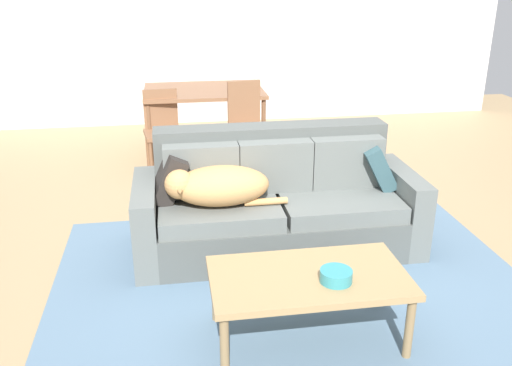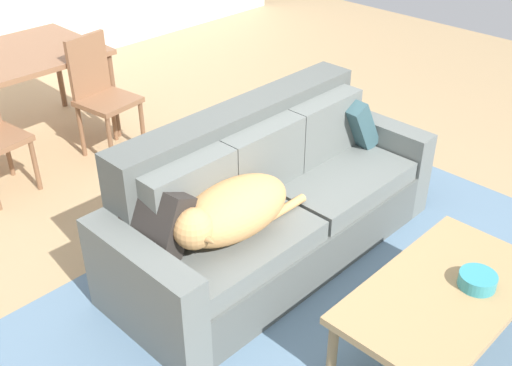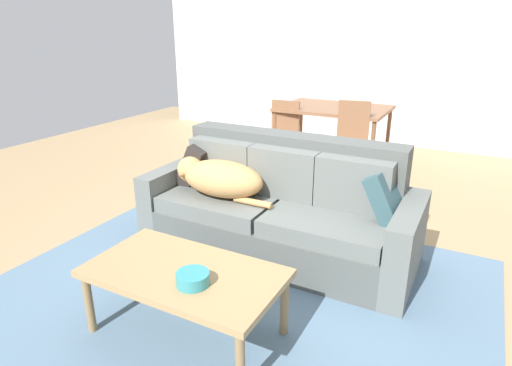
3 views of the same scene
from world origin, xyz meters
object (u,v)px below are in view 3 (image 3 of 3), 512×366
Objects in this scene: throw_pillow_by_right_arm at (387,195)px; dining_chair_near_left at (283,133)px; coffee_table at (185,277)px; dining_chair_near_right at (351,139)px; couch at (280,210)px; bowl_on_coffee_table at (193,279)px; throw_pillow_by_left_arm at (198,163)px; dog_on_left_cushion at (219,178)px; dining_table at (334,112)px.

throw_pillow_by_right_arm is 2.52m from dining_chair_near_left.
coffee_table is 3.05m from dining_chair_near_right.
throw_pillow_by_right_arm is at bearing -55.60° from dining_chair_near_left.
dining_chair_near_left is at bearing 166.83° from dining_chair_near_right.
dining_chair_near_left is at bearing 104.59° from coffee_table.
couch is 11.86× the size of bowl_on_coffee_table.
throw_pillow_by_left_arm is at bearing 121.67° from coffee_table.
throw_pillow_by_right_arm is (1.63, 0.00, -0.00)m from throw_pillow_by_left_arm.
couch is 2.45× the size of dog_on_left_cushion.
dog_on_left_cushion is 0.78× the size of coffee_table.
throw_pillow_by_right_arm is (1.29, 0.20, 0.02)m from dog_on_left_cushion.
throw_pillow_by_left_arm is 1.63m from throw_pillow_by_right_arm.
throw_pillow_by_left_arm is at bearing -123.34° from dining_chair_near_right.
coffee_table is at bearing -84.77° from dining_table.
dining_chair_near_left is (-0.81, 3.13, 0.09)m from coffee_table.
throw_pillow_by_left_arm is 0.27× the size of dining_table.
couch is at bearing -73.22° from dining_chair_near_left.
dog_on_left_cushion is at bearing -86.80° from dining_chair_near_left.
couch is 1.91× the size of coffee_table.
dining_chair_near_right is at bearing 75.74° from dog_on_left_cushion.
dog_on_left_cushion is (-0.47, -0.16, 0.25)m from couch.
dining_chair_near_left is 0.92× the size of dining_chair_near_right.
couch is 5.97× the size of throw_pillow_by_right_arm.
throw_pillow_by_right_arm reaches higher than bowl_on_coffee_table.
dining_chair_near_right is (0.03, 1.84, 0.17)m from couch.
throw_pillow_by_right_arm reaches higher than coffee_table.
dining_chair_near_left is at bearing 100.47° from dog_on_left_cushion.
dining_chair_near_left is at bearing 131.71° from throw_pillow_by_right_arm.
dining_chair_near_left is at bearing 106.34° from bowl_on_coffee_table.
dog_on_left_cushion is 2.61m from dining_table.
bowl_on_coffee_table is 3.14m from dining_chair_near_right.
throw_pillow_by_left_arm is 1.99m from dining_chair_near_right.
coffee_table is at bearing -67.80° from dog_on_left_cushion.
bowl_on_coffee_table is (0.90, -1.34, -0.15)m from throw_pillow_by_left_arm.
throw_pillow_by_left_arm is 1.88m from dining_chair_near_left.
couch reaches higher than throw_pillow_by_left_arm.
dog_on_left_cushion is 2.42× the size of throw_pillow_by_left_arm.
dog_on_left_cushion is 0.40m from throw_pillow_by_left_arm.
dining_table is (0.44, 2.40, 0.08)m from throw_pillow_by_left_arm.
dining_table reaches higher than dog_on_left_cushion.
dining_chair_near_right is (0.51, 2.00, -0.07)m from dog_on_left_cushion.
throw_pillow_by_right_arm is 0.41× the size of dining_chair_near_left.
throw_pillow_by_left_arm reaches higher than bowl_on_coffee_table.
coffee_table is at bearing -99.54° from dining_chair_near_right.
dining_chair_near_left is at bearing 114.05° from couch.
dining_chair_near_right is (0.41, -0.60, -0.17)m from dining_table.
bowl_on_coffee_table is at bearing -63.95° from dog_on_left_cushion.
couch reaches higher than dog_on_left_cushion.
coffee_table is (0.43, -1.05, -0.21)m from dog_on_left_cushion.
couch is at bearing 87.91° from coffee_table.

